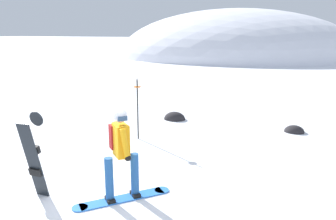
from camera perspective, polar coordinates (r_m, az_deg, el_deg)
name	(u,v)px	position (r m, az deg, el deg)	size (l,w,h in m)	color
ground_plane	(93,202)	(6.44, -12.62, -14.92)	(300.00, 300.00, 0.00)	white
ridge_peak_main	(235,56)	(42.45, 11.27, 8.95)	(28.62, 25.76, 11.20)	white
snowboarder_main	(121,151)	(6.08, -7.99, -6.96)	(1.36, 1.41, 1.71)	blue
spare_snowboard	(34,156)	(6.52, -21.76, -7.30)	(0.28, 0.39, 1.62)	black
piste_marker_near	(138,104)	(9.43, -5.18, 0.98)	(0.20, 0.20, 1.76)	black
rock_dark	(294,132)	(10.98, 20.59, -3.51)	(0.60, 0.51, 0.42)	#282628
rock_mid	(175,119)	(11.74, 1.13, -1.59)	(0.76, 0.64, 0.53)	#282628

